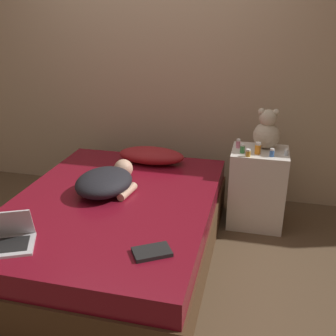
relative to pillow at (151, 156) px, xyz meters
The scene contains 15 objects.
ground_plane 0.93m from the pillow, 96.33° to the right, with size 12.00×12.00×0.00m, color brown.
wall_back 0.92m from the pillow, 99.23° to the left, with size 8.00×0.06×2.60m.
bed 0.82m from the pillow, 96.33° to the right, with size 1.46×1.96×0.47m.
nightstand 0.96m from the pillow, ahead, with size 0.46×0.40×0.67m.
pillow is the anchor object (origin of this frame).
person_lying 0.66m from the pillow, 104.94° to the right, with size 0.46×0.65×0.17m.
laptop 1.54m from the pillow, 108.25° to the right, with size 0.41×0.36×0.22m.
teddy_bear 1.01m from the pillow, ahead, with size 0.22×0.22×0.34m.
bottle_amber 0.87m from the pillow, 11.21° to the right, with size 0.04×0.04×0.06m.
bottle_clear 1.15m from the pillow, ahead, with size 0.03×0.03×0.06m.
bottle_orange 0.94m from the pillow, ahead, with size 0.05×0.05×0.10m.
bottle_pink 0.77m from the pillow, ahead, with size 0.03×0.03×0.08m.
bottle_green 0.82m from the pillow, ahead, with size 0.04×0.04×0.08m.
bottle_blue 1.05m from the pillow, ahead, with size 0.04×0.04×0.07m.
book 1.40m from the pillow, 74.08° to the right, with size 0.25×0.23×0.02m.
Camera 1 is at (0.99, -2.39, 1.77)m, focal length 42.00 mm.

